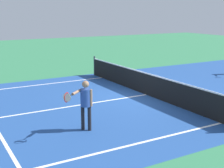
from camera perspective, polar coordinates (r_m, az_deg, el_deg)
name	(u,v)px	position (r m, az deg, el deg)	size (l,w,h in m)	color
ground_plane	(146,95)	(13.74, 6.19, -1.92)	(60.00, 60.00, 0.00)	#337F51
court_surface_inbounds	(146,95)	(13.74, 6.19, -1.92)	(10.62, 24.40, 0.00)	#234C93
line_sideline_right	(41,167)	(7.73, -12.63, -14.43)	(0.10, 11.89, 0.01)	white
line_center_service	(78,105)	(12.20, -6.11, -3.83)	(0.10, 6.40, 0.01)	white
net	(146,84)	(13.63, 6.24, 0.08)	(10.01, 0.09, 1.07)	#33383D
player_near	(85,100)	(9.41, -4.85, -2.94)	(0.69, 1.04, 1.53)	black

